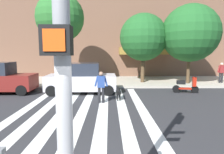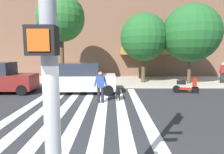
{
  "view_description": "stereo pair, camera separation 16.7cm",
  "coord_description": "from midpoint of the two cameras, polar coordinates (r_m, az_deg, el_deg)",
  "views": [
    {
      "loc": [
        0.45,
        -2.6,
        2.64
      ],
      "look_at": [
        0.58,
        6.84,
        1.42
      ],
      "focal_mm": 31.04,
      "sensor_mm": 36.0,
      "label": 1
    },
    {
      "loc": [
        0.62,
        -2.6,
        2.64
      ],
      "look_at": [
        0.58,
        6.84,
        1.42
      ],
      "focal_mm": 31.04,
      "sensor_mm": 36.0,
      "label": 2
    }
  ],
  "objects": [
    {
      "name": "parked_car_behind_first",
      "position": [
        12.64,
        -9.59,
        -0.43
      ],
      "size": [
        4.43,
        2.07,
        1.94
      ],
      "color": "silver",
      "rests_on": "ground_plane"
    },
    {
      "name": "street_tree_nearest",
      "position": [
        15.99,
        -15.34,
        16.44
      ],
      "size": [
        3.68,
        3.68,
        6.94
      ],
      "color": "#4C3823",
      "rests_on": "sidewalk_far"
    },
    {
      "name": "ground_plane",
      "position": [
        8.69,
        -4.31,
        -10.36
      ],
      "size": [
        160.0,
        160.0,
        0.0
      ],
      "primitive_type": "plane",
      "color": "#2B2B2D"
    },
    {
      "name": "dog_on_leash",
      "position": [
        10.81,
        1.46,
        -4.37
      ],
      "size": [
        0.27,
        1.02,
        0.65
      ],
      "color": "black",
      "rests_on": "ground_plane"
    },
    {
      "name": "sidewalk_far",
      "position": [
        17.12,
        -2.54,
        -1.26
      ],
      "size": [
        80.0,
        6.0,
        0.15
      ],
      "primitive_type": "cube",
      "color": "#B0A796",
      "rests_on": "ground_plane"
    },
    {
      "name": "street_tree_middle",
      "position": [
        16.19,
        8.92,
        11.44
      ],
      "size": [
        3.83,
        3.83,
        5.59
      ],
      "color": "#4C3823",
      "rests_on": "sidewalk_far"
    },
    {
      "name": "pedestrian_bystander",
      "position": [
        17.95,
        29.29,
        1.43
      ],
      "size": [
        0.71,
        0.28,
        1.64
      ],
      "color": "black",
      "rests_on": "sidewalk_far"
    },
    {
      "name": "crosswalk_stripes",
      "position": [
        8.76,
        -9.28,
        -10.25
      ],
      "size": [
        5.85,
        10.71,
        0.01
      ],
      "color": "silver",
      "rests_on": "ground_plane"
    },
    {
      "name": "street_tree_further",
      "position": [
        16.6,
        21.76,
        11.85
      ],
      "size": [
        4.45,
        4.45,
        6.17
      ],
      "color": "#4C3823",
      "rests_on": "sidewalk_far"
    },
    {
      "name": "parked_scooter",
      "position": [
        13.41,
        20.55,
        -2.38
      ],
      "size": [
        1.63,
        0.56,
        1.11
      ],
      "color": "black",
      "rests_on": "ground_plane"
    },
    {
      "name": "pedestrian_dog_walker",
      "position": [
        10.06,
        -3.69,
        -2.46
      ],
      "size": [
        0.7,
        0.25,
        1.64
      ],
      "color": "black",
      "rests_on": "ground_plane"
    }
  ]
}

